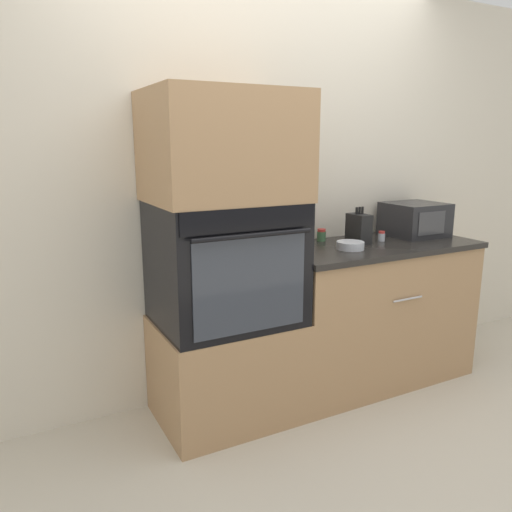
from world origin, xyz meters
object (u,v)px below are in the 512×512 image
(knife_block, at_px, (359,228))
(condiment_jar_mid, at_px, (321,235))
(condiment_jar_far, at_px, (382,236))
(microwave, at_px, (415,219))
(bowl, at_px, (350,245))
(wall_oven, at_px, (226,263))
(condiment_jar_near, at_px, (293,243))

(knife_block, distance_m, condiment_jar_mid, 0.24)
(condiment_jar_mid, height_order, condiment_jar_far, condiment_jar_mid)
(microwave, distance_m, bowl, 0.69)
(wall_oven, xyz_separation_m, knife_block, (0.94, 0.06, 0.10))
(knife_block, xyz_separation_m, bowl, (-0.16, -0.12, -0.07))
(bowl, relative_size, condiment_jar_far, 2.54)
(bowl, bearing_deg, condiment_jar_mid, 90.47)
(condiment_jar_mid, distance_m, condiment_jar_far, 0.39)
(wall_oven, xyz_separation_m, condiment_jar_mid, (0.78, 0.23, 0.05))
(bowl, bearing_deg, microwave, 13.03)
(microwave, bearing_deg, condiment_jar_far, -171.68)
(knife_block, relative_size, bowl, 1.39)
(wall_oven, bearing_deg, condiment_jar_far, 2.03)
(wall_oven, relative_size, knife_block, 3.22)
(condiment_jar_far, bearing_deg, bowl, -162.52)
(microwave, xyz_separation_m, condiment_jar_near, (-0.98, -0.02, -0.07))
(bowl, bearing_deg, condiment_jar_near, 156.92)
(bowl, height_order, condiment_jar_mid, condiment_jar_mid)
(condiment_jar_near, distance_m, condiment_jar_far, 0.65)
(bowl, relative_size, condiment_jar_near, 1.89)
(condiment_jar_mid, relative_size, condiment_jar_far, 1.20)
(condiment_jar_far, bearing_deg, knife_block, 174.23)
(wall_oven, height_order, condiment_jar_near, wall_oven)
(condiment_jar_far, bearing_deg, condiment_jar_mid, 151.01)
(knife_block, bearing_deg, wall_oven, -176.53)
(microwave, relative_size, condiment_jar_mid, 4.77)
(condiment_jar_near, distance_m, condiment_jar_mid, 0.35)
(condiment_jar_far, bearing_deg, condiment_jar_near, 177.45)
(microwave, bearing_deg, condiment_jar_near, -178.88)
(condiment_jar_near, bearing_deg, bowl, -23.08)
(bowl, height_order, condiment_jar_far, condiment_jar_far)
(knife_block, height_order, condiment_jar_near, knife_block)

